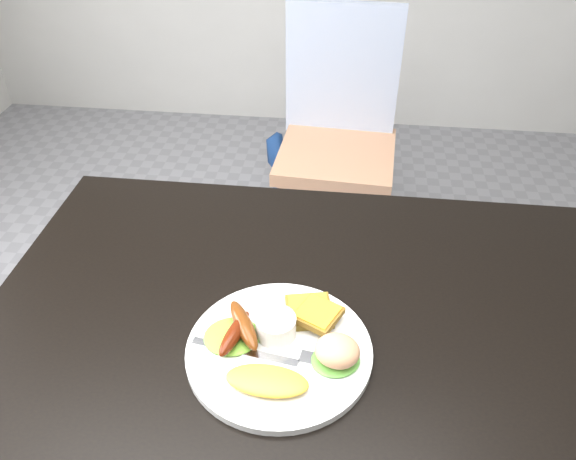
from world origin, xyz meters
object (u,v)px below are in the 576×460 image
(person, at_px, (361,106))
(plate, at_px, (279,350))
(dining_table, at_px, (336,336))
(dining_chair, at_px, (336,156))

(person, bearing_deg, plate, 65.76)
(dining_table, bearing_deg, plate, -144.30)
(dining_chair, xyz_separation_m, person, (0.06, -0.23, 0.30))
(dining_table, height_order, dining_chair, dining_table)
(dining_table, relative_size, person, 0.80)
(dining_table, bearing_deg, person, 88.09)
(dining_chair, bearing_deg, dining_table, -84.33)
(dining_chair, bearing_deg, person, -70.90)
(dining_table, height_order, plate, plate)
(dining_chair, xyz_separation_m, plate, (-0.05, -1.13, 0.31))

